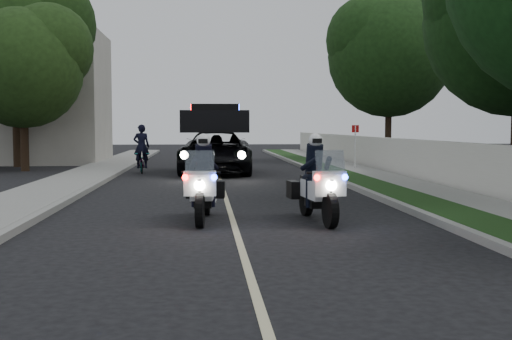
{
  "coord_description": "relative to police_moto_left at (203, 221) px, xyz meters",
  "views": [
    {
      "loc": [
        -0.6,
        -8.66,
        1.98
      ],
      "look_at": [
        0.57,
        5.22,
        1.0
      ],
      "focal_mm": 43.78,
      "sensor_mm": 36.0,
      "label": 1
    }
  ],
  "objects": [
    {
      "name": "grass_verge",
      "position": [
        5.41,
        5.64,
        0.08
      ],
      "size": [
        1.2,
        60.0,
        0.16
      ],
      "primitive_type": "cube",
      "color": "#193814",
      "rests_on": "ground"
    },
    {
      "name": "ground",
      "position": [
        0.61,
        -4.36,
        0.0
      ],
      "size": [
        120.0,
        120.0,
        0.0
      ],
      "primitive_type": "plane",
      "color": "black",
      "rests_on": "ground"
    },
    {
      "name": "tree_left_far",
      "position": [
        -9.04,
        18.15,
        0.0
      ],
      "size": [
        6.91,
        6.91,
        11.17
      ],
      "primitive_type": null,
      "rotation": [
        0.0,
        0.0,
        0.03
      ],
      "color": "#193511",
      "rests_on": "ground"
    },
    {
      "name": "lane_marking",
      "position": [
        0.61,
        5.64,
        0.0
      ],
      "size": [
        0.12,
        50.0,
        0.01
      ],
      "primitive_type": "cube",
      "color": "#BFB78C",
      "rests_on": "ground"
    },
    {
      "name": "building_far",
      "position": [
        -9.39,
        21.64,
        3.5
      ],
      "size": [
        8.0,
        6.0,
        7.0
      ],
      "primitive_type": "cube",
      "color": "#A8A396",
      "rests_on": "ground"
    },
    {
      "name": "tree_left_near",
      "position": [
        -7.85,
        15.21,
        0.0
      ],
      "size": [
        6.37,
        6.37,
        8.77
      ],
      "primitive_type": null,
      "rotation": [
        0.0,
        0.0,
        -0.24
      ],
      "color": "#224115",
      "rests_on": "ground"
    },
    {
      "name": "curb_left",
      "position": [
        -3.49,
        5.64,
        0.07
      ],
      "size": [
        0.2,
        60.0,
        0.15
      ],
      "primitive_type": "cube",
      "color": "gray",
      "rests_on": "ground"
    },
    {
      "name": "police_moto_right",
      "position": [
        2.36,
        -0.27,
        0.0
      ],
      "size": [
        0.97,
        2.23,
        1.84
      ],
      "primitive_type": null,
      "rotation": [
        0.0,
        0.0,
        0.1
      ],
      "color": "silver",
      "rests_on": "ground"
    },
    {
      "name": "sidewalk_right",
      "position": [
        6.71,
        5.64,
        0.08
      ],
      "size": [
        1.4,
        60.0,
        0.16
      ],
      "primitive_type": "cube",
      "color": "gray",
      "rests_on": "ground"
    },
    {
      "name": "property_wall",
      "position": [
        7.71,
        5.64,
        0.75
      ],
      "size": [
        0.22,
        60.0,
        1.5
      ],
      "primitive_type": "cube",
      "color": "beige",
      "rests_on": "ground"
    },
    {
      "name": "cyclist",
      "position": [
        -2.61,
        13.68,
        0.0
      ],
      "size": [
        0.69,
        0.48,
        1.86
      ],
      "primitive_type": "imported",
      "rotation": [
        0.0,
        0.0,
        3.19
      ],
      "color": "black",
      "rests_on": "ground"
    },
    {
      "name": "curb_right",
      "position": [
        4.71,
        5.64,
        0.07
      ],
      "size": [
        0.2,
        60.0,
        0.15
      ],
      "primitive_type": "cube",
      "color": "gray",
      "rests_on": "ground"
    },
    {
      "name": "police_suv",
      "position": [
        0.54,
        13.21,
        0.0
      ],
      "size": [
        3.23,
        6.46,
        3.08
      ],
      "primitive_type": "imported",
      "rotation": [
        0.0,
        0.0,
        -0.05
      ],
      "color": "black",
      "rests_on": "ground"
    },
    {
      "name": "bicycle",
      "position": [
        -2.61,
        13.68,
        0.0
      ],
      "size": [
        0.79,
        1.71,
        0.86
      ],
      "primitive_type": "imported",
      "rotation": [
        0.0,
        0.0,
        0.13
      ],
      "color": "black",
      "rests_on": "ground"
    },
    {
      "name": "sidewalk_left",
      "position": [
        -4.59,
        5.64,
        0.08
      ],
      "size": [
        2.0,
        60.0,
        0.16
      ],
      "primitive_type": "cube",
      "color": "gray",
      "rests_on": "ground"
    },
    {
      "name": "sign_post",
      "position": [
        6.61,
        13.75,
        0.0
      ],
      "size": [
        0.37,
        0.37,
        2.1
      ],
      "primitive_type": null,
      "rotation": [
        0.0,
        0.0,
        0.12
      ],
      "color": "#9F0E0B",
      "rests_on": "ground"
    },
    {
      "name": "police_moto_left",
      "position": [
        0.0,
        0.0,
        0.0
      ],
      "size": [
        0.91,
        2.2,
        1.83
      ],
      "primitive_type": null,
      "rotation": [
        0.0,
        0.0,
        -0.07
      ],
      "color": "white",
      "rests_on": "ground"
    },
    {
      "name": "tree_right_d",
      "position": [
        10.41,
        21.48,
        0.0
      ],
      "size": [
        8.38,
        8.38,
        11.49
      ],
      "primitive_type": null,
      "rotation": [
        0.0,
        0.0,
        0.25
      ],
      "color": "#1B3D14",
      "rests_on": "ground"
    }
  ]
}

